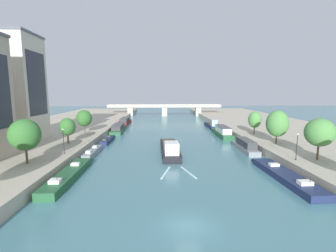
% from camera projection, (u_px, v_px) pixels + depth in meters
% --- Properties ---
extents(ground_plane, '(400.00, 400.00, 0.00)m').
position_uv_depth(ground_plane, '(188.00, 226.00, 22.40)').
color(ground_plane, teal).
extents(quay_left, '(36.00, 170.00, 1.73)m').
position_uv_depth(quay_left, '(56.00, 129.00, 75.38)').
color(quay_left, '#B2A893').
rests_on(quay_left, ground).
extents(quay_right, '(36.00, 170.00, 1.73)m').
position_uv_depth(quay_right, '(276.00, 128.00, 77.98)').
color(quay_right, '#B2A893').
rests_on(quay_right, ground).
extents(barge_midriver, '(3.89, 18.01, 3.40)m').
position_uv_depth(barge_midriver, '(170.00, 148.00, 49.25)').
color(barge_midriver, black).
rests_on(barge_midriver, ground).
extents(wake_behind_barge, '(5.60, 5.94, 0.03)m').
position_uv_depth(wake_behind_barge, '(177.00, 172.00, 37.49)').
color(wake_behind_barge, silver).
rests_on(wake_behind_barge, ground).
extents(moored_boat_left_second, '(2.62, 15.71, 2.22)m').
position_uv_depth(moored_boat_left_second, '(69.00, 175.00, 34.65)').
color(moored_boat_left_second, '#235633').
rests_on(moored_boat_left_second, ground).
extents(moored_boat_left_midway, '(1.69, 10.08, 2.22)m').
position_uv_depth(moored_boat_left_midway, '(93.00, 152.00, 47.96)').
color(moored_boat_left_midway, gray).
rests_on(moored_boat_left_midway, ground).
extents(moored_boat_left_end, '(1.97, 10.41, 2.14)m').
position_uv_depth(moored_boat_left_end, '(108.00, 140.00, 60.16)').
color(moored_boat_left_end, '#1E284C').
rests_on(moored_boat_left_end, ground).
extents(moored_boat_left_downstream, '(4.01, 16.58, 2.43)m').
position_uv_depth(moored_boat_left_downstream, '(118.00, 128.00, 76.48)').
color(moored_boat_left_downstream, '#235633').
rests_on(moored_boat_left_downstream, ground).
extents(moored_boat_left_far, '(3.30, 15.72, 2.70)m').
position_uv_depth(moored_boat_left_far, '(125.00, 121.00, 94.13)').
color(moored_boat_left_far, maroon).
rests_on(moored_boat_left_far, ground).
extents(moored_boat_right_far, '(3.67, 16.42, 2.09)m').
position_uv_depth(moored_boat_right_far, '(285.00, 176.00, 34.60)').
color(moored_boat_right_far, '#1E284C').
rests_on(moored_boat_right_far, ground).
extents(moored_boat_right_second, '(2.69, 12.49, 2.51)m').
position_uv_depth(moored_boat_right_second, '(245.00, 146.00, 51.57)').
color(moored_boat_right_second, gray).
rests_on(moored_boat_right_second, ground).
extents(moored_boat_right_near, '(3.28, 15.27, 2.97)m').
position_uv_depth(moored_boat_right_near, '(222.00, 132.00, 68.28)').
color(moored_boat_right_near, '#235633').
rests_on(moored_boat_right_near, ground).
extents(moored_boat_right_end, '(2.66, 13.75, 3.38)m').
position_uv_depth(moored_boat_right_end, '(211.00, 125.00, 84.61)').
color(moored_boat_right_end, '#1E284C').
rests_on(moored_boat_right_end, ground).
extents(tree_left_second, '(4.58, 4.58, 6.95)m').
position_uv_depth(tree_left_second, '(25.00, 135.00, 35.82)').
color(tree_left_second, brown).
rests_on(tree_left_second, quay_left).
extents(tree_left_by_lamp, '(3.30, 3.30, 5.51)m').
position_uv_depth(tree_left_by_lamp, '(67.00, 127.00, 50.31)').
color(tree_left_by_lamp, brown).
rests_on(tree_left_by_lamp, quay_left).
extents(tree_left_distant, '(4.10, 4.10, 6.20)m').
position_uv_depth(tree_left_distant, '(84.00, 118.00, 63.41)').
color(tree_left_distant, brown).
rests_on(tree_left_distant, quay_left).
extents(tree_right_distant, '(4.51, 4.51, 6.83)m').
position_uv_depth(tree_right_distant, '(320.00, 132.00, 37.86)').
color(tree_right_distant, brown).
rests_on(tree_right_distant, quay_right).
extents(tree_right_third, '(4.60, 4.60, 7.17)m').
position_uv_depth(tree_right_third, '(277.00, 124.00, 49.91)').
color(tree_right_third, brown).
rests_on(tree_right_third, quay_right).
extents(tree_right_far, '(3.35, 3.35, 5.97)m').
position_uv_depth(tree_right_far, '(255.00, 120.00, 61.68)').
color(tree_right_far, brown).
rests_on(tree_right_far, quay_right).
extents(lamppost_left_bank, '(0.28, 0.28, 4.57)m').
position_uv_depth(lamppost_left_bank, '(64.00, 140.00, 41.85)').
color(lamppost_left_bank, black).
rests_on(lamppost_left_bank, quay_left).
extents(lamppost_right_bank, '(0.28, 0.28, 4.37)m').
position_uv_depth(lamppost_right_bank, '(297.00, 145.00, 38.08)').
color(lamppost_right_bank, black).
rests_on(lamppost_right_bank, quay_right).
extents(building_left_corner, '(12.18, 10.05, 23.76)m').
position_uv_depth(building_left_corner, '(11.00, 88.00, 52.59)').
color(building_left_corner, beige).
rests_on(building_left_corner, quay_left).
extents(bridge_far, '(60.10, 4.40, 6.21)m').
position_uv_depth(bridge_far, '(164.00, 109.00, 125.65)').
color(bridge_far, '#ADA899').
rests_on(bridge_far, ground).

